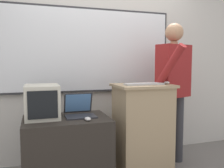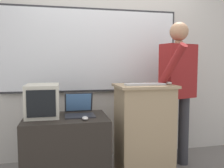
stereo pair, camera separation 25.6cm
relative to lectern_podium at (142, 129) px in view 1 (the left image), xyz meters
The scene contains 9 objects.
back_wall 1.10m from the lectern_podium, 111.63° to the left, with size 6.40×0.17×2.62m.
lectern_podium is the anchor object (origin of this frame).
side_desk 0.89m from the lectern_podium, behind, with size 0.85×0.60×0.73m.
person_presenter 0.71m from the lectern_podium, 14.17° to the left, with size 0.60×0.65×1.77m.
laptop 0.78m from the lectern_podium, behind, with size 0.31×0.31×0.24m.
wireless_keyboard 0.53m from the lectern_podium, 102.20° to the right, with size 0.44×0.13×0.02m.
computer_mouse_by_laptop 0.76m from the lectern_podium, 161.94° to the right, with size 0.06×0.10×0.03m.
computer_mouse_by_keyboard 0.60m from the lectern_podium, 12.69° to the right, with size 0.06×0.10×0.03m.
crt_monitor 1.16m from the lectern_podium, behind, with size 0.33×0.41×0.34m.
Camera 1 is at (-0.90, -2.03, 1.28)m, focal length 38.00 mm.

